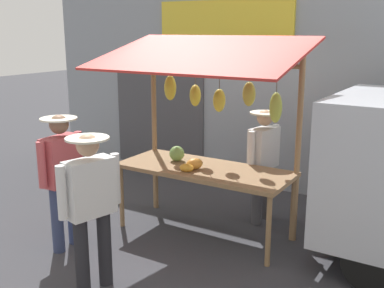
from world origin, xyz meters
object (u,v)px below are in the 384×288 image
Objects in this scene: vendor_with_sunhat at (263,158)px; shopper_with_shopping_bag at (62,171)px; market_stall at (205,116)px; shopper_in_grey_tee at (91,200)px.

vendor_with_sunhat is 2.60m from shopper_with_shopping_bag.
market_stall is 1.08m from vendor_with_sunhat.
market_stall is 1.61× the size of vendor_with_sunhat.
vendor_with_sunhat is 0.96× the size of shopper_in_grey_tee.
shopper_in_grey_tee is at bearing 81.45° from market_stall.
market_stall is 1.54× the size of shopper_with_shopping_bag.
shopper_in_grey_tee is (0.75, 2.49, 0.05)m from vendor_with_sunhat.
market_stall reaches higher than shopper_with_shopping_bag.
market_stall reaches higher than vendor_with_sunhat.
market_stall is at bearing -47.09° from shopper_with_shopping_bag.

